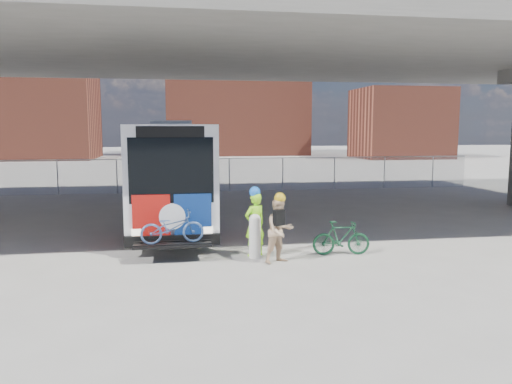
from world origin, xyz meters
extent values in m
plane|color=#9E9991|center=(0.00, 0.00, 0.00)|extent=(160.00, 160.00, 0.00)
cube|color=silver|center=(-2.00, 4.23, 1.95)|extent=(2.55, 12.00, 3.20)
cube|color=black|center=(-2.00, 4.73, 2.59)|extent=(2.61, 11.00, 1.28)
cube|color=black|center=(-2.00, -1.72, 2.33)|extent=(2.24, 0.12, 1.76)
cube|color=black|center=(-2.00, -1.72, 3.36)|extent=(1.78, 0.12, 0.30)
cube|color=black|center=(-2.00, -1.82, 0.45)|extent=(2.55, 0.20, 0.30)
cube|color=#A3100C|center=(-2.55, -1.79, 1.10)|extent=(1.00, 0.08, 1.20)
cube|color=navy|center=(-1.45, -1.79, 1.10)|extent=(1.00, 0.08, 1.20)
cylinder|color=silver|center=(-2.00, -1.81, 1.10)|extent=(0.70, 0.06, 0.70)
cube|color=gray|center=(-2.00, 4.23, 3.62)|extent=(1.28, 7.20, 0.14)
cube|color=black|center=(-2.00, -2.32, 0.45)|extent=(2.00, 0.70, 0.06)
cylinder|color=black|center=(-3.15, -0.17, 0.50)|extent=(0.30, 1.00, 1.00)
cylinder|color=black|center=(-0.85, -0.17, 0.50)|extent=(0.30, 1.00, 1.00)
cylinder|color=black|center=(-3.15, 8.43, 0.50)|extent=(0.30, 1.00, 1.00)
cylinder|color=black|center=(-0.85, 8.43, 0.50)|extent=(0.30, 1.00, 1.00)
cube|color=#A3100C|center=(-3.30, 0.43, 1.30)|extent=(0.06, 2.60, 1.70)
cube|color=navy|center=(-3.30, 2.03, 1.30)|extent=(0.06, 1.40, 1.70)
cube|color=#A3100C|center=(-0.70, 0.43, 1.30)|extent=(0.06, 2.60, 1.70)
cube|color=navy|center=(-0.70, 2.03, 1.30)|extent=(0.06, 1.40, 1.70)
imported|color=#436093|center=(-2.00, -2.32, 0.91)|extent=(1.69, 0.76, 0.86)
cube|color=#605E59|center=(0.00, 4.00, 6.75)|extent=(40.00, 16.00, 1.50)
cube|color=#605E59|center=(0.00, 4.00, 7.55)|extent=(40.00, 0.60, 0.80)
cylinder|color=gray|center=(-8.00, 12.00, 0.90)|extent=(0.06, 0.06, 1.80)
cylinder|color=gray|center=(-4.00, 12.00, 0.90)|extent=(0.06, 0.06, 1.80)
cylinder|color=gray|center=(0.00, 12.00, 0.90)|extent=(0.06, 0.06, 1.80)
cylinder|color=gray|center=(4.00, 12.00, 0.90)|extent=(0.06, 0.06, 1.80)
cylinder|color=gray|center=(8.00, 12.00, 0.90)|extent=(0.06, 0.06, 1.80)
cylinder|color=gray|center=(12.00, 12.00, 0.90)|extent=(0.06, 0.06, 1.80)
plane|color=gray|center=(0.00, 12.00, 0.90)|extent=(30.00, 0.00, 30.00)
cube|color=gray|center=(0.00, 12.00, 1.82)|extent=(30.00, 0.05, 0.04)
cube|color=brown|center=(-18.00, 45.00, 5.00)|extent=(14.00, 10.00, 10.00)
cube|color=brown|center=(6.00, 52.00, 6.00)|extent=(18.00, 12.00, 12.00)
cube|color=brown|center=(24.00, 40.00, 4.00)|extent=(10.00, 8.00, 8.00)
cylinder|color=brown|center=(14.00, 55.00, 12.50)|extent=(2.20, 2.20, 25.00)
cylinder|color=silver|center=(0.17, -2.28, 0.52)|extent=(0.31, 0.31, 1.04)
sphere|color=silver|center=(0.17, -2.28, 1.04)|extent=(0.31, 0.31, 0.31)
imported|color=#95FF1A|center=(0.20, -2.07, 0.87)|extent=(0.75, 0.66, 1.73)
sphere|color=blue|center=(0.20, -2.07, 1.75)|extent=(0.30, 0.30, 0.30)
imported|color=#D7B189|center=(0.73, -2.86, 0.83)|extent=(1.00, 0.91, 1.66)
sphere|color=gold|center=(0.73, -2.86, 1.68)|extent=(0.29, 0.29, 0.29)
cube|color=black|center=(0.66, -3.04, 1.21)|extent=(0.32, 0.26, 0.40)
imported|color=#164529|center=(2.55, -2.36, 0.47)|extent=(1.61, 0.61, 0.95)
camera|label=1|loc=(-1.86, -15.17, 3.45)|focal=35.00mm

